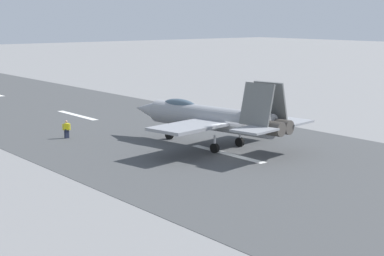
# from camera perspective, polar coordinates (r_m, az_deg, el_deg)

# --- Properties ---
(ground_plane) EXTENTS (400.00, 400.00, 0.00)m
(ground_plane) POSITION_cam_1_polar(r_m,az_deg,el_deg) (47.48, 3.90, -2.56)
(ground_plane) COLOR gray
(runway_strip) EXTENTS (240.00, 26.00, 0.02)m
(runway_strip) POSITION_cam_1_polar(r_m,az_deg,el_deg) (47.47, 3.92, -2.55)
(runway_strip) COLOR #434547
(runway_strip) RESTS_ON ground
(fighter_jet) EXTENTS (16.72, 13.76, 5.64)m
(fighter_jet) POSITION_cam_1_polar(r_m,az_deg,el_deg) (50.28, 1.68, 1.01)
(fighter_jet) COLOR gray
(fighter_jet) RESTS_ON ground
(crew_person) EXTENTS (0.47, 0.61, 1.59)m
(crew_person) POSITION_cam_1_polar(r_m,az_deg,el_deg) (55.07, -11.45, -0.13)
(crew_person) COLOR #1E2338
(crew_person) RESTS_ON ground
(marker_cone_mid) EXTENTS (0.44, 0.44, 0.55)m
(marker_cone_mid) POSITION_cam_1_polar(r_m,az_deg,el_deg) (63.68, 6.46, 0.92)
(marker_cone_mid) COLOR orange
(marker_cone_mid) RESTS_ON ground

